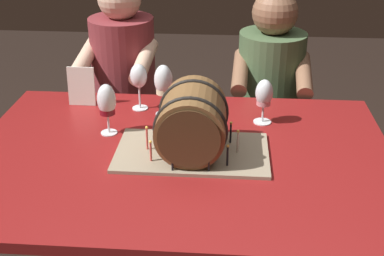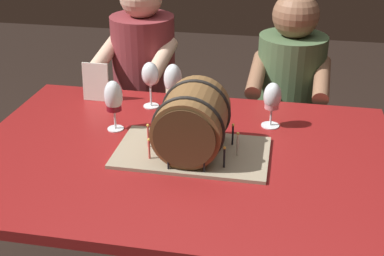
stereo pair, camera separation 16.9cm
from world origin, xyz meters
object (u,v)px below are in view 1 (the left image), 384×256
dining_table (180,178)px  wine_glass_white (163,82)px  barrel_cake (192,125)px  person_seated_right (268,117)px  wine_glass_red (107,102)px  wine_glass_empty (139,77)px  menu_card (81,86)px  person_seated_left (126,109)px  wine_glass_rose (264,95)px

dining_table → wine_glass_white: size_ratio=7.05×
barrel_cake → person_seated_right: (0.31, 0.81, -0.34)m
wine_glass_white → wine_glass_red: wine_glass_white is taller
barrel_cake → wine_glass_empty: barrel_cake is taller
menu_card → person_seated_left: person_seated_left is taller
wine_glass_rose → wine_glass_empty: 0.50m
wine_glass_empty → person_seated_left: 0.59m
dining_table → wine_glass_red: bearing=154.5°
barrel_cake → person_seated_right: 0.93m
person_seated_left → dining_table: bearing=-66.2°
person_seated_right → wine_glass_rose: bearing=-96.9°
dining_table → person_seated_left: person_seated_left is taller
dining_table → person_seated_right: size_ratio=1.27×
wine_glass_rose → person_seated_right: person_seated_right is taller
dining_table → wine_glass_white: 0.40m
menu_card → person_seated_right: bearing=28.6°
wine_glass_empty → menu_card: (-0.24, 0.02, -0.05)m
wine_glass_rose → person_seated_right: (0.06, 0.54, -0.34)m
wine_glass_white → person_seated_left: size_ratio=0.17×
wine_glass_red → wine_glass_empty: bearing=71.3°
menu_card → person_seated_left: 0.52m
wine_glass_empty → wine_glass_red: bearing=-108.7°
wine_glass_red → wine_glass_empty: 0.24m
wine_glass_rose → wine_glass_empty: (-0.49, 0.09, 0.02)m
barrel_cake → wine_glass_rose: bearing=47.3°
person_seated_left → person_seated_right: 0.71m
menu_card → wine_glass_rose: bearing=-8.5°
wine_glass_rose → wine_glass_empty: size_ratio=0.92×
wine_glass_empty → person_seated_left: bearing=109.3°
wine_glass_rose → menu_card: size_ratio=1.08×
wine_glass_white → menu_card: (-0.35, 0.07, -0.06)m
wine_glass_empty → menu_card: 0.25m
dining_table → menu_card: size_ratio=9.06×
dining_table → wine_glass_rose: wine_glass_rose is taller
wine_glass_rose → person_seated_right: size_ratio=0.15×
dining_table → person_seated_left: 0.89m
wine_glass_empty → person_seated_left: size_ratio=0.16×
wine_glass_red → person_seated_left: size_ratio=0.16×
wine_glass_red → barrel_cake: bearing=-23.2°
wine_glass_white → person_seated_right: size_ratio=0.18×
wine_glass_empty → person_seated_right: bearing=39.1°
wine_glass_white → menu_card: wine_glass_white is taller
barrel_cake → person_seated_right: person_seated_right is taller
barrel_cake → wine_glass_empty: bearing=123.5°
wine_glass_white → person_seated_left: 0.66m
wine_glass_white → wine_glass_rose: (0.38, -0.04, -0.02)m
menu_card → person_seated_left: bearing=79.2°
person_seated_left → wine_glass_rose: bearing=-39.9°
wine_glass_empty → person_seated_left: person_seated_left is taller
wine_glass_white → menu_card: 0.36m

